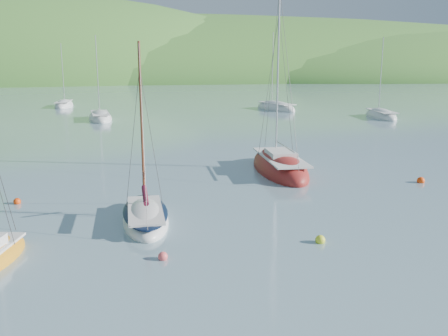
{
  "coord_description": "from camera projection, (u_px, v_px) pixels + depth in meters",
  "views": [
    {
      "loc": [
        -4.26,
        -17.71,
        7.82
      ],
      "look_at": [
        -0.34,
        8.0,
        1.9
      ],
      "focal_mm": 40.0,
      "sensor_mm": 36.0,
      "label": 1
    }
  ],
  "objects": [
    {
      "name": "shoreline_hills",
      "position": [
        132.0,
        76.0,
        184.22
      ],
      "size": [
        690.0,
        135.0,
        56.0
      ],
      "color": "#3B752C",
      "rests_on": "ground"
    },
    {
      "name": "mooring_buoys",
      "position": [
        341.0,
        212.0,
        25.04
      ],
      "size": [
        25.66,
        10.1,
        0.48
      ],
      "color": "yellow",
      "rests_on": "ground"
    },
    {
      "name": "distant_sloop_c",
      "position": [
        64.0,
        106.0,
        76.57
      ],
      "size": [
        2.57,
        7.27,
        10.37
      ],
      "rotation": [
        0.0,
        0.0,
        -0.0
      ],
      "color": "silver",
      "rests_on": "ground"
    },
    {
      "name": "daysailer_white",
      "position": [
        145.0,
        218.0,
        23.86
      ],
      "size": [
        2.39,
        5.97,
        9.05
      ],
      "rotation": [
        0.0,
        0.0,
        0.04
      ],
      "color": "silver",
      "rests_on": "ground"
    },
    {
      "name": "ground",
      "position": [
        263.0,
        260.0,
        19.43
      ],
      "size": [
        700.0,
        700.0,
        0.0
      ],
      "primitive_type": "plane",
      "color": "#71939C",
      "rests_on": "ground"
    },
    {
      "name": "distant_sloop_a",
      "position": [
        100.0,
        118.0,
        61.19
      ],
      "size": [
        3.83,
        8.04,
        11.02
      ],
      "rotation": [
        0.0,
        0.0,
        0.15
      ],
      "color": "silver",
      "rests_on": "ground"
    },
    {
      "name": "sloop_red",
      "position": [
        280.0,
        168.0,
        34.14
      ],
      "size": [
        3.15,
        8.96,
        13.22
      ],
      "rotation": [
        0.0,
        0.0,
        0.01
      ],
      "color": "maroon",
      "rests_on": "ground"
    },
    {
      "name": "distant_sloop_d",
      "position": [
        381.0,
        116.0,
        63.29
      ],
      "size": [
        3.16,
        7.76,
        10.86
      ],
      "rotation": [
        0.0,
        0.0,
        -0.06
      ],
      "color": "silver",
      "rests_on": "ground"
    },
    {
      "name": "distant_sloop_b",
      "position": [
        276.0,
        108.0,
        72.46
      ],
      "size": [
        5.77,
        8.88,
        11.95
      ],
      "rotation": [
        0.0,
        0.0,
        0.37
      ],
      "color": "silver",
      "rests_on": "ground"
    }
  ]
}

